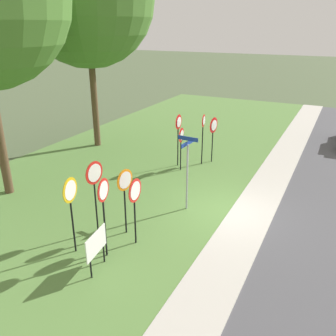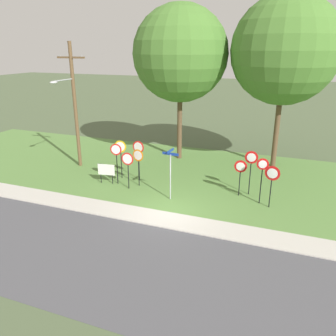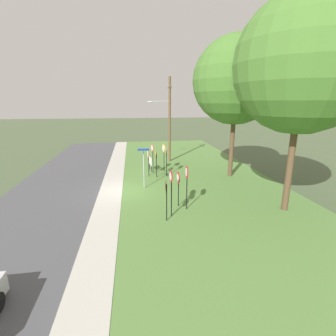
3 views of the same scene
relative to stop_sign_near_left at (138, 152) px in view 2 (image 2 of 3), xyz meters
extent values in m
plane|color=#4C5B3D|center=(3.36, -3.61, -1.95)|extent=(160.00, 160.00, 0.00)
cube|color=#4C4C51|center=(3.36, -8.41, -1.94)|extent=(44.00, 6.40, 0.01)
cube|color=#BCB7AD|center=(3.36, -4.41, -1.92)|extent=(44.00, 1.60, 0.06)
cube|color=#567F3D|center=(3.36, 2.39, -1.93)|extent=(44.00, 12.00, 0.04)
cylinder|color=black|center=(0.00, 0.03, -0.77)|extent=(0.06, 0.06, 2.27)
cylinder|color=red|center=(0.00, -0.01, 0.31)|extent=(0.78, 0.09, 0.78)
cylinder|color=white|center=(0.00, -0.03, 0.31)|extent=(0.61, 0.06, 0.61)
cylinder|color=black|center=(-0.99, -1.04, -0.76)|extent=(0.06, 0.06, 2.30)
cylinder|color=red|center=(-0.99, -1.08, 0.34)|extent=(0.70, 0.16, 0.71)
cylinder|color=white|center=(-0.99, -1.10, 0.34)|extent=(0.54, 0.11, 0.55)
cylinder|color=black|center=(0.40, -0.87, -0.89)|extent=(0.06, 0.06, 2.03)
cylinder|color=orange|center=(0.40, -0.91, 0.07)|extent=(0.73, 0.13, 0.74)
cylinder|color=white|center=(0.40, -0.92, 0.07)|extent=(0.57, 0.09, 0.57)
cylinder|color=black|center=(0.01, -1.49, -0.93)|extent=(0.06, 0.06, 1.96)
cylinder|color=red|center=(0.01, -1.53, -0.01)|extent=(0.76, 0.06, 0.76)
cylinder|color=white|center=(0.01, -1.55, -0.01)|extent=(0.60, 0.03, 0.60)
cylinder|color=black|center=(-1.24, -0.03, -0.81)|extent=(0.06, 0.06, 2.19)
cylinder|color=gold|center=(-1.24, -0.07, 0.23)|extent=(0.77, 0.17, 0.78)
cylinder|color=white|center=(-1.24, -0.09, 0.23)|extent=(0.60, 0.12, 0.61)
cylinder|color=black|center=(6.43, -0.16, -0.98)|extent=(0.06, 0.06, 1.86)
cone|color=red|center=(6.43, -0.20, -0.12)|extent=(0.71, 0.09, 0.71)
cone|color=silver|center=(6.43, -0.22, -0.12)|extent=(0.49, 0.06, 0.49)
cylinder|color=black|center=(7.67, -0.79, -0.74)|extent=(0.06, 0.06, 2.34)
cone|color=red|center=(7.67, -0.83, 0.37)|extent=(0.64, 0.11, 0.64)
cone|color=white|center=(7.67, -0.85, 0.37)|extent=(0.43, 0.07, 0.44)
cylinder|color=black|center=(8.22, -1.13, -0.89)|extent=(0.06, 0.06, 2.03)
cone|color=red|center=(8.22, -1.17, 0.05)|extent=(0.79, 0.16, 0.80)
cone|color=white|center=(8.22, -1.19, 0.05)|extent=(0.54, 0.10, 0.54)
cylinder|color=black|center=(6.94, 0.23, -0.74)|extent=(0.06, 0.06, 2.34)
cone|color=red|center=(6.94, 0.19, 0.36)|extent=(0.74, 0.05, 0.74)
cone|color=white|center=(6.94, 0.17, 0.36)|extent=(0.50, 0.03, 0.50)
cylinder|color=#9EA0A8|center=(2.90, -2.03, -0.61)|extent=(0.07, 0.07, 2.59)
cylinder|color=#9EA0A8|center=(2.90, -2.03, 0.70)|extent=(0.09, 0.09, 0.03)
cube|color=navy|center=(2.90, -2.03, 0.76)|extent=(0.96, 0.09, 0.15)
cube|color=navy|center=(2.90, -2.03, 0.93)|extent=(0.08, 0.82, 0.15)
cylinder|color=brown|center=(-5.24, 1.09, 2.34)|extent=(0.24, 0.24, 8.49)
cube|color=brown|center=(-5.24, 1.09, 5.56)|extent=(2.10, 0.12, 0.12)
cylinder|color=gray|center=(-6.09, 1.09, 5.66)|extent=(0.09, 0.09, 0.10)
cylinder|color=gray|center=(-4.39, 1.09, 5.66)|extent=(0.09, 0.09, 0.10)
cylinder|color=#9EA0A8|center=(-5.24, 0.11, 4.21)|extent=(0.08, 1.96, 0.08)
ellipsoid|color=#B7B7BC|center=(-5.24, -0.87, 4.15)|extent=(0.40, 0.56, 0.18)
cylinder|color=black|center=(-2.05, -1.28, -1.63)|extent=(0.05, 0.05, 0.55)
cylinder|color=black|center=(-1.29, -1.17, -1.63)|extent=(0.05, 0.05, 0.55)
cube|color=white|center=(-1.67, -1.22, -1.01)|extent=(1.09, 0.19, 0.70)
cylinder|color=brown|center=(0.88, 5.35, 1.09)|extent=(0.36, 0.36, 5.98)
sphere|color=#47752D|center=(0.88, 5.35, 5.76)|extent=(6.73, 6.73, 6.73)
cylinder|color=brown|center=(7.83, 5.90, 1.18)|extent=(0.36, 0.36, 6.16)
sphere|color=#47752D|center=(7.83, 5.90, 6.01)|extent=(7.03, 7.03, 7.03)
camera|label=1|loc=(-8.48, -6.89, 4.75)|focal=38.29mm
camera|label=2|loc=(9.08, -18.60, 6.24)|focal=36.62mm
camera|label=3|loc=(20.06, -2.79, 4.22)|focal=26.43mm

